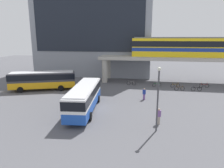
{
  "coord_description": "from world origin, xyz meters",
  "views": [
    {
      "loc": [
        6.5,
        -24.87,
        9.1
      ],
      "look_at": [
        1.53,
        4.58,
        2.2
      ],
      "focal_mm": 32.69,
      "sensor_mm": 36.0,
      "label": 1
    }
  ],
  "objects": [
    {
      "name": "elevated_platform",
      "position": [
        12.29,
        17.71,
        4.54
      ],
      "size": [
        30.55,
        6.43,
        5.26
      ],
      "color": "#ADA89E",
      "rests_on": "ground_plane"
    },
    {
      "name": "bus_secondary",
      "position": [
        -11.2,
        7.39,
        1.99
      ],
      "size": [
        11.24,
        6.17,
        3.22
      ],
      "color": "orange",
      "rests_on": "ground_plane"
    },
    {
      "name": "bicycle_red",
      "position": [
        17.17,
        13.96,
        0.36
      ],
      "size": [
        1.79,
        0.17,
        1.04
      ],
      "color": "black",
      "rests_on": "ground_plane"
    },
    {
      "name": "bus_main",
      "position": [
        -0.94,
        -1.42,
        1.99
      ],
      "size": [
        3.55,
        11.23,
        3.22
      ],
      "color": "#1E4CB2",
      "rests_on": "ground_plane"
    },
    {
      "name": "pedestrian_near_building",
      "position": [
        6.37,
        4.57,
        0.82
      ],
      "size": [
        0.47,
        0.4,
        1.73
      ],
      "color": "#724C8C",
      "rests_on": "ground_plane"
    },
    {
      "name": "bicycle_black",
      "position": [
        15.22,
        11.18,
        0.36
      ],
      "size": [
        1.79,
        0.17,
        1.04
      ],
      "color": "black",
      "rests_on": "ground_plane"
    },
    {
      "name": "train",
      "position": [
        13.33,
        17.71,
        7.23
      ],
      "size": [
        19.54,
        2.96,
        3.84
      ],
      "color": "yellow",
      "rests_on": "elevated_platform"
    },
    {
      "name": "bicycle_green",
      "position": [
        8.62,
        13.23,
        0.36
      ],
      "size": [
        1.66,
        0.77,
        1.04
      ],
      "color": "black",
      "rests_on": "ground_plane"
    },
    {
      "name": "station_building",
      "position": [
        -6.38,
        26.98,
        10.97
      ],
      "size": [
        27.48,
        14.52,
        21.94
      ],
      "color": "gray",
      "rests_on": "ground_plane"
    },
    {
      "name": "bicycle_orange",
      "position": [
        11.96,
        13.2,
        0.36
      ],
      "size": [
        1.73,
        0.58,
        1.04
      ],
      "color": "black",
      "rests_on": "ground_plane"
    },
    {
      "name": "ground_plane",
      "position": [
        0.0,
        10.0,
        0.0
      ],
      "size": [
        120.0,
        120.0,
        0.0
      ],
      "primitive_type": "plane",
      "color": "#515156"
    },
    {
      "name": "bicycle_brown",
      "position": [
        12.4,
        11.04,
        0.36
      ],
      "size": [
        1.78,
        0.28,
        1.04
      ],
      "color": "black",
      "rests_on": "ground_plane"
    },
    {
      "name": "lamp_post",
      "position": [
        7.72,
        -5.73,
        3.77
      ],
      "size": [
        0.36,
        0.36,
        6.39
      ],
      "color": "#3F3F44",
      "rests_on": "ground_plane"
    },
    {
      "name": "bicycle_silver",
      "position": [
        3.78,
        13.76,
        0.36
      ],
      "size": [
        1.79,
        0.15,
        1.04
      ],
      "color": "black",
      "rests_on": "ground_plane"
    },
    {
      "name": "pedestrian_walking_across",
      "position": [
        8.03,
        -3.99,
        0.82
      ],
      "size": [
        0.44,
        0.32,
        1.74
      ],
      "color": "gray",
      "rests_on": "ground_plane"
    }
  ]
}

